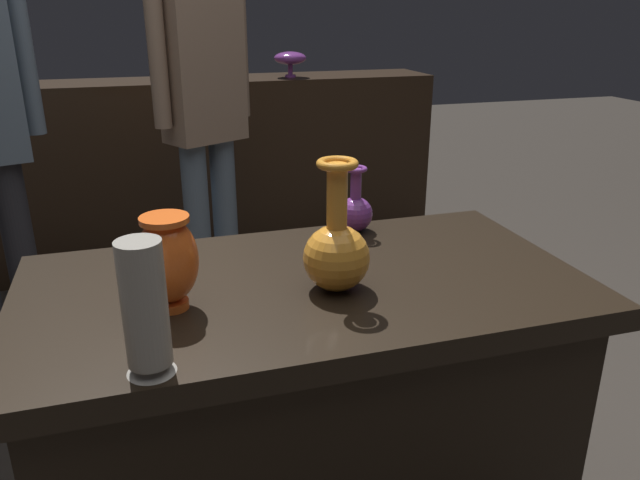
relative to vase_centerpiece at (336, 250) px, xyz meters
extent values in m
cube|color=black|center=(-0.05, 0.06, -0.51)|extent=(1.10, 0.59, 0.75)
cube|color=black|center=(-0.05, 0.06, -0.11)|extent=(1.20, 0.64, 0.05)
cube|color=black|center=(-0.05, 2.26, -0.41)|extent=(2.60, 0.40, 0.95)
cube|color=black|center=(-0.05, 2.26, 0.08)|extent=(2.60, 0.40, 0.04)
sphere|color=orange|center=(0.00, 0.00, -0.02)|extent=(0.14, 0.14, 0.14)
cylinder|color=orange|center=(0.00, 0.00, 0.11)|extent=(0.04, 0.04, 0.14)
torus|color=orange|center=(0.00, 0.00, 0.18)|extent=(0.08, 0.08, 0.02)
cylinder|color=#E55B1E|center=(-0.33, 0.01, -0.08)|extent=(0.06, 0.06, 0.02)
ellipsoid|color=#E55B1E|center=(-0.33, 0.01, 0.02)|extent=(0.12, 0.12, 0.17)
cylinder|color=#E55B1E|center=(-0.33, 0.01, 0.10)|extent=(0.09, 0.09, 0.01)
cone|color=gray|center=(-0.38, -0.21, -0.08)|extent=(0.08, 0.08, 0.02)
cylinder|color=gray|center=(-0.38, -0.21, 0.03)|extent=(0.07, 0.07, 0.21)
sphere|color=#7A388E|center=(0.16, 0.32, -0.04)|extent=(0.09, 0.09, 0.09)
cylinder|color=#7A388E|center=(0.16, 0.32, 0.04)|extent=(0.03, 0.03, 0.08)
torus|color=#7A388E|center=(0.16, 0.32, 0.08)|extent=(0.06, 0.06, 0.01)
cylinder|color=#7A388E|center=(0.47, 2.20, 0.11)|extent=(0.06, 0.06, 0.01)
cylinder|color=#7A388E|center=(0.47, 2.20, 0.14)|extent=(0.03, 0.03, 0.05)
ellipsoid|color=#7A388E|center=(0.47, 2.20, 0.20)|extent=(0.17, 0.17, 0.07)
sphere|color=red|center=(-0.05, 2.33, 0.15)|extent=(0.08, 0.08, 0.08)
cylinder|color=red|center=(-0.05, 2.33, 0.21)|extent=(0.02, 0.02, 0.06)
torus|color=red|center=(-0.05, 2.33, 0.24)|extent=(0.05, 0.05, 0.01)
cylinder|color=#232328|center=(-0.83, 1.30, -0.47)|extent=(0.11, 0.11, 0.83)
cylinder|color=slate|center=(-0.71, 1.34, 0.31)|extent=(0.07, 0.07, 0.56)
cylinder|color=slate|center=(-0.01, 1.57, -0.48)|extent=(0.11, 0.11, 0.81)
cylinder|color=slate|center=(-0.14, 1.49, -0.48)|extent=(0.11, 0.11, 0.81)
cube|color=#846B56|center=(-0.08, 1.53, 0.25)|extent=(0.37, 0.31, 0.64)
cylinder|color=#846B56|center=(0.10, 1.63, 0.28)|extent=(0.07, 0.07, 0.55)
cylinder|color=#846B56|center=(-0.25, 1.43, 0.28)|extent=(0.07, 0.07, 0.55)
camera|label=1|loc=(-0.37, -1.10, 0.47)|focal=34.59mm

